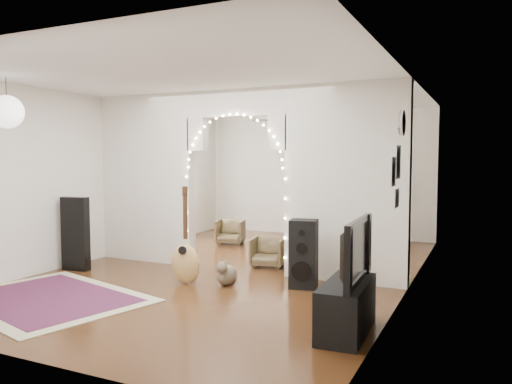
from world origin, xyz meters
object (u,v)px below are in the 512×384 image
at_px(acoustic_guitar, 186,248).
at_px(dining_chair_left, 230,232).
at_px(floor_speaker, 304,254).
at_px(dining_table, 332,210).
at_px(dining_chair_right, 268,252).
at_px(media_console, 347,308).
at_px(bookcase, 335,201).

relative_size(acoustic_guitar, dining_chair_left, 2.11).
xyz_separation_m(acoustic_guitar, floor_speaker, (1.50, 0.48, -0.04)).
xyz_separation_m(dining_table, dining_chair_right, (-0.36, -2.27, -0.45)).
relative_size(acoustic_guitar, media_console, 1.11).
distance_m(bookcase, dining_chair_right, 3.17).
relative_size(floor_speaker, dining_chair_right, 1.77).
bearing_deg(acoustic_guitar, floor_speaker, 5.95).
bearing_deg(dining_chair_left, dining_chair_right, -61.33).
relative_size(floor_speaker, bookcase, 0.56).
bearing_deg(floor_speaker, acoustic_guitar, -172.56).
height_order(floor_speaker, bookcase, bookcase).
xyz_separation_m(media_console, dining_table, (-1.51, 4.63, 0.43)).
distance_m(floor_speaker, dining_table, 3.27).
distance_m(floor_speaker, bookcase, 4.15).
relative_size(bookcase, dining_chair_left, 3.00).
xyz_separation_m(floor_speaker, bookcase, (-0.76, 4.06, 0.35)).
distance_m(acoustic_guitar, floor_speaker, 1.58).
bearing_deg(floor_speaker, bookcase, 90.40).
relative_size(media_console, dining_chair_left, 1.89).
xyz_separation_m(media_console, dining_chair_right, (-1.87, 2.36, -0.02)).
bearing_deg(dining_chair_left, media_console, -64.53).
bearing_deg(dining_table, media_console, -67.79).
relative_size(media_console, bookcase, 0.63).
xyz_separation_m(acoustic_guitar, dining_chair_right, (0.58, 1.42, -0.26)).
distance_m(acoustic_guitar, media_console, 2.63).
bearing_deg(acoustic_guitar, media_console, -32.62).
height_order(media_console, dining_chair_right, media_console).
height_order(acoustic_guitar, floor_speaker, acoustic_guitar).
height_order(acoustic_guitar, dining_chair_right, acoustic_guitar).
bearing_deg(media_console, dining_table, 105.47).
height_order(floor_speaker, media_console, floor_speaker).
relative_size(floor_speaker, dining_table, 0.71).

